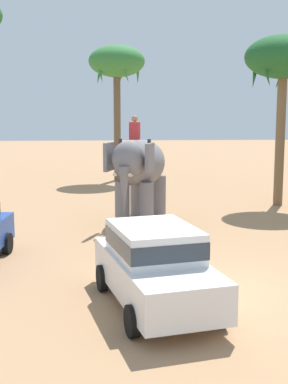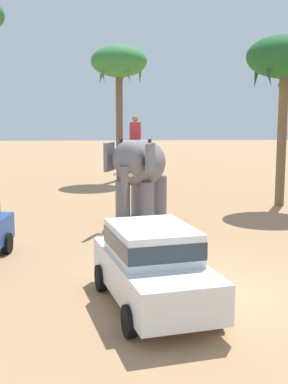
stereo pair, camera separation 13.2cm
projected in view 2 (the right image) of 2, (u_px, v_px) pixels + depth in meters
The scene contains 5 objects.
ground_plane at pixel (200, 292), 11.73m from camera, with size 120.00×120.00×0.00m, color tan.
car_sedan_foreground at pixel (153, 263), 10.75m from camera, with size 2.57×4.38×1.70m.
elephant_with_mahout at pixel (140, 168), 18.71m from camera, with size 2.64×4.01×3.88m.
palm_tree_behind_elephant at pixel (119, 65), 29.54m from camera, with size 3.20×3.20×7.71m.
palm_tree_left_of_road at pixel (285, 61), 21.52m from camera, with size 3.20×3.20×7.15m.
Camera 2 is at (-1.95, -11.14, 4.05)m, focal length 48.69 mm.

